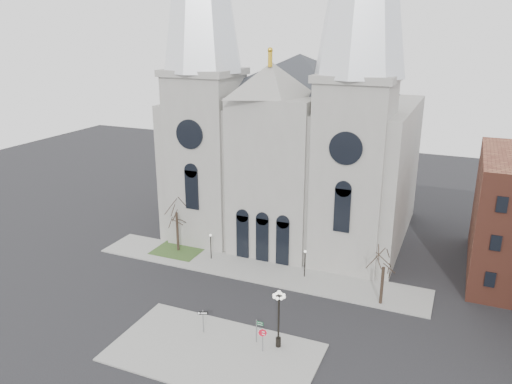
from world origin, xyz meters
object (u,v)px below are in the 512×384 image
at_px(globe_lamp, 279,312).
at_px(one_way_sign, 203,318).
at_px(street_name_sign, 257,329).
at_px(stop_sign, 263,335).

xyz_separation_m(globe_lamp, one_way_sign, (-7.16, -0.69, -1.95)).
relative_size(one_way_sign, street_name_sign, 1.02).
xyz_separation_m(stop_sign, street_name_sign, (-0.94, 1.01, -0.30)).
bearing_deg(stop_sign, street_name_sign, 136.93).
bearing_deg(stop_sign, globe_lamp, 53.84).
relative_size(globe_lamp, one_way_sign, 2.41).
height_order(stop_sign, one_way_sign, one_way_sign).
bearing_deg(globe_lamp, stop_sign, -130.11).
distance_m(stop_sign, street_name_sign, 1.42).
height_order(globe_lamp, street_name_sign, globe_lamp).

